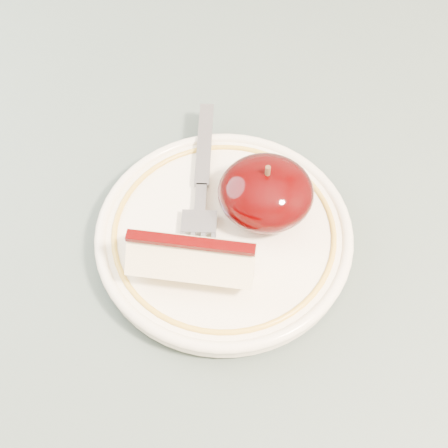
{
  "coord_description": "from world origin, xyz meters",
  "views": [
    {
      "loc": [
        0.12,
        -0.25,
        1.17
      ],
      "look_at": [
        0.1,
        0.01,
        0.78
      ],
      "focal_mm": 50.0,
      "sensor_mm": 36.0,
      "label": 1
    }
  ],
  "objects_px": {
    "fork": "(202,187)",
    "plate": "(224,234)",
    "table": "(109,298)",
    "apple_half": "(266,193)"
  },
  "relations": [
    {
      "from": "table",
      "to": "plate",
      "type": "height_order",
      "value": "plate"
    },
    {
      "from": "plate",
      "to": "fork",
      "type": "relative_size",
      "value": 1.18
    },
    {
      "from": "table",
      "to": "fork",
      "type": "relative_size",
      "value": 5.34
    },
    {
      "from": "table",
      "to": "apple_half",
      "type": "bearing_deg",
      "value": 12.65
    },
    {
      "from": "fork",
      "to": "plate",
      "type": "bearing_deg",
      "value": -153.39
    },
    {
      "from": "table",
      "to": "apple_half",
      "type": "distance_m",
      "value": 0.19
    },
    {
      "from": "plate",
      "to": "apple_half",
      "type": "distance_m",
      "value": 0.05
    },
    {
      "from": "plate",
      "to": "fork",
      "type": "xyz_separation_m",
      "value": [
        -0.02,
        0.04,
        0.01
      ]
    },
    {
      "from": "table",
      "to": "plate",
      "type": "distance_m",
      "value": 0.15
    },
    {
      "from": "apple_half",
      "to": "fork",
      "type": "relative_size",
      "value": 0.43
    }
  ]
}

